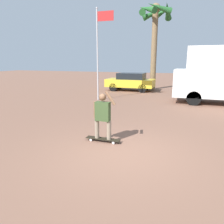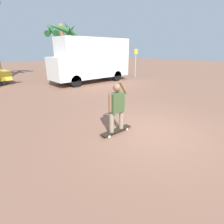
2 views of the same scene
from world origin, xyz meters
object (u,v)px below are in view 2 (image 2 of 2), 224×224
at_px(person_skateboarder, 117,105).
at_px(street_sign, 136,59).
at_px(palm_tree_near_van, 61,33).
at_px(skateboard, 116,130).
at_px(camper_van, 92,59).

distance_m(person_skateboarder, street_sign, 11.90).
relative_size(palm_tree_near_van, street_sign, 2.21).
distance_m(skateboard, palm_tree_near_van, 19.40).
relative_size(person_skateboarder, palm_tree_near_van, 0.28).
relative_size(skateboard, camper_van, 0.18).
xyz_separation_m(person_skateboarder, street_sign, (9.30, 7.39, 0.70)).
distance_m(palm_tree_near_van, street_sign, 10.68).
bearing_deg(camper_van, palm_tree_near_van, 76.20).
bearing_deg(palm_tree_near_van, skateboard, -112.38).
distance_m(camper_van, palm_tree_near_van, 10.11).
bearing_deg(skateboard, camper_van, 58.65).
bearing_deg(camper_van, person_skateboarder, -121.35).
height_order(person_skateboarder, camper_van, camper_van).
relative_size(camper_van, palm_tree_near_van, 1.14).
relative_size(person_skateboarder, camper_van, 0.24).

